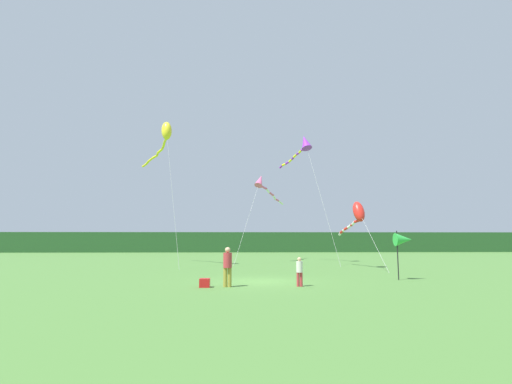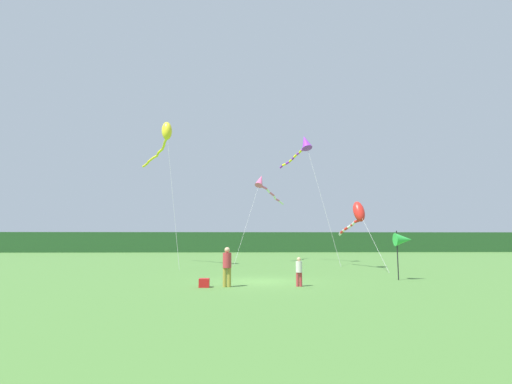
{
  "view_description": "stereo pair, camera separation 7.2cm",
  "coord_description": "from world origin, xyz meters",
  "px_view_note": "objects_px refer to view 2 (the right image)",
  "views": [
    {
      "loc": [
        -0.99,
        -20.18,
        2.16
      ],
      "look_at": [
        0.0,
        6.0,
        5.35
      ],
      "focal_mm": 27.16,
      "sensor_mm": 36.0,
      "label": 1
    },
    {
      "loc": [
        -0.92,
        -20.18,
        2.16
      ],
      "look_at": [
        0.0,
        6.0,
        5.35
      ],
      "focal_mm": 27.16,
      "sensor_mm": 36.0,
      "label": 2
    }
  ],
  "objects_px": {
    "kite_red": "(357,214)",
    "kite_purple": "(304,144)",
    "banner_flag_pole": "(403,240)",
    "cooler_box": "(204,283)",
    "kite_rainbow": "(263,184)",
    "person_child": "(299,270)",
    "kite_yellow": "(165,136)",
    "person_adult": "(227,265)"
  },
  "relations": [
    {
      "from": "kite_red",
      "to": "kite_purple",
      "type": "relative_size",
      "value": 0.65
    },
    {
      "from": "banner_flag_pole",
      "to": "kite_red",
      "type": "bearing_deg",
      "value": 89.23
    },
    {
      "from": "cooler_box",
      "to": "kite_purple",
      "type": "relative_size",
      "value": 0.04
    },
    {
      "from": "kite_yellow",
      "to": "person_adult",
      "type": "bearing_deg",
      "value": -67.0
    },
    {
      "from": "person_adult",
      "to": "person_child",
      "type": "relative_size",
      "value": 1.35
    },
    {
      "from": "kite_yellow",
      "to": "kite_purple",
      "type": "height_order",
      "value": "kite_purple"
    },
    {
      "from": "kite_purple",
      "to": "kite_yellow",
      "type": "bearing_deg",
      "value": -164.3
    },
    {
      "from": "cooler_box",
      "to": "kite_purple",
      "type": "xyz_separation_m",
      "value": [
        7.41,
        17.18,
        10.73
      ]
    },
    {
      "from": "kite_red",
      "to": "kite_yellow",
      "type": "xyz_separation_m",
      "value": [
        -15.24,
        2.53,
        6.64
      ]
    },
    {
      "from": "banner_flag_pole",
      "to": "person_child",
      "type": "bearing_deg",
      "value": -156.69
    },
    {
      "from": "kite_purple",
      "to": "person_child",
      "type": "bearing_deg",
      "value": -100.27
    },
    {
      "from": "kite_rainbow",
      "to": "kite_purple",
      "type": "bearing_deg",
      "value": -31.96
    },
    {
      "from": "banner_flag_pole",
      "to": "kite_purple",
      "type": "height_order",
      "value": "kite_purple"
    },
    {
      "from": "person_adult",
      "to": "kite_yellow",
      "type": "distance_m",
      "value": 17.74
    },
    {
      "from": "kite_rainbow",
      "to": "kite_purple",
      "type": "relative_size",
      "value": 0.8
    },
    {
      "from": "banner_flag_pole",
      "to": "kite_yellow",
      "type": "bearing_deg",
      "value": 143.95
    },
    {
      "from": "person_child",
      "to": "cooler_box",
      "type": "relative_size",
      "value": 2.87
    },
    {
      "from": "person_adult",
      "to": "banner_flag_pole",
      "type": "distance_m",
      "value": 9.76
    },
    {
      "from": "person_adult",
      "to": "kite_rainbow",
      "type": "height_order",
      "value": "kite_rainbow"
    },
    {
      "from": "banner_flag_pole",
      "to": "kite_purple",
      "type": "xyz_separation_m",
      "value": [
        -2.93,
        14.44,
        8.81
      ]
    },
    {
      "from": "cooler_box",
      "to": "kite_red",
      "type": "xyz_separation_m",
      "value": [
        10.46,
        11.22,
        3.88
      ]
    },
    {
      "from": "cooler_box",
      "to": "kite_red",
      "type": "relative_size",
      "value": 0.06
    },
    {
      "from": "banner_flag_pole",
      "to": "kite_red",
      "type": "relative_size",
      "value": 0.34
    },
    {
      "from": "kite_yellow",
      "to": "kite_purple",
      "type": "xyz_separation_m",
      "value": [
        12.19,
        3.43,
        0.22
      ]
    },
    {
      "from": "kite_purple",
      "to": "kite_red",
      "type": "bearing_deg",
      "value": -62.93
    },
    {
      "from": "cooler_box",
      "to": "kite_purple",
      "type": "distance_m",
      "value": 21.57
    },
    {
      "from": "person_child",
      "to": "kite_yellow",
      "type": "relative_size",
      "value": 0.11
    },
    {
      "from": "banner_flag_pole",
      "to": "kite_red",
      "type": "height_order",
      "value": "kite_red"
    },
    {
      "from": "kite_red",
      "to": "kite_purple",
      "type": "bearing_deg",
      "value": 117.07
    },
    {
      "from": "cooler_box",
      "to": "kite_rainbow",
      "type": "relative_size",
      "value": 0.05
    },
    {
      "from": "kite_red",
      "to": "kite_purple",
      "type": "xyz_separation_m",
      "value": [
        -3.04,
        5.96,
        6.85
      ]
    },
    {
      "from": "person_adult",
      "to": "kite_red",
      "type": "bearing_deg",
      "value": 49.74
    },
    {
      "from": "person_child",
      "to": "kite_purple",
      "type": "distance_m",
      "value": 20.08
    },
    {
      "from": "person_adult",
      "to": "person_child",
      "type": "xyz_separation_m",
      "value": [
        3.31,
        0.07,
        -0.26
      ]
    },
    {
      "from": "kite_rainbow",
      "to": "kite_red",
      "type": "distance_m",
      "value": 11.17
    },
    {
      "from": "banner_flag_pole",
      "to": "kite_red",
      "type": "distance_m",
      "value": 8.71
    },
    {
      "from": "cooler_box",
      "to": "kite_purple",
      "type": "bearing_deg",
      "value": 66.66
    },
    {
      "from": "banner_flag_pole",
      "to": "kite_yellow",
      "type": "relative_size",
      "value": 0.22
    },
    {
      "from": "person_adult",
      "to": "cooler_box",
      "type": "bearing_deg",
      "value": -175.4
    },
    {
      "from": "person_child",
      "to": "kite_rainbow",
      "type": "distance_m",
      "value": 20.47
    },
    {
      "from": "banner_flag_pole",
      "to": "kite_purple",
      "type": "bearing_deg",
      "value": 101.47
    },
    {
      "from": "person_adult",
      "to": "cooler_box",
      "type": "height_order",
      "value": "person_adult"
    }
  ]
}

